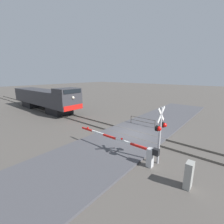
{
  "coord_description": "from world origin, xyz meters",
  "views": [
    {
      "loc": [
        -11.7,
        -7.1,
        5.52
      ],
      "look_at": [
        -0.92,
        1.87,
        2.1
      ],
      "focal_mm": 24.61,
      "sensor_mm": 36.0,
      "label": 1
    }
  ],
  "objects_px": {
    "utility_cabinet": "(189,175)",
    "locomotive": "(45,98)",
    "crossing_signal": "(160,130)",
    "guard_railing": "(142,121)",
    "crossing_gate": "(136,149)"
  },
  "relations": [
    {
      "from": "crossing_signal",
      "to": "crossing_gate",
      "type": "height_order",
      "value": "crossing_signal"
    },
    {
      "from": "locomotive",
      "to": "crossing_signal",
      "type": "height_order",
      "value": "locomotive"
    },
    {
      "from": "locomotive",
      "to": "utility_cabinet",
      "type": "height_order",
      "value": "locomotive"
    },
    {
      "from": "crossing_signal",
      "to": "guard_railing",
      "type": "bearing_deg",
      "value": 36.61
    },
    {
      "from": "locomotive",
      "to": "utility_cabinet",
      "type": "distance_m",
      "value": 22.63
    },
    {
      "from": "locomotive",
      "to": "utility_cabinet",
      "type": "xyz_separation_m",
      "value": [
        -4.21,
        -22.21,
        -1.23
      ]
    },
    {
      "from": "crossing_gate",
      "to": "crossing_signal",
      "type": "bearing_deg",
      "value": -62.26
    },
    {
      "from": "locomotive",
      "to": "crossing_signal",
      "type": "relative_size",
      "value": 4.15
    },
    {
      "from": "locomotive",
      "to": "crossing_signal",
      "type": "bearing_deg",
      "value": -98.68
    },
    {
      "from": "crossing_signal",
      "to": "crossing_gate",
      "type": "bearing_deg",
      "value": 117.74
    },
    {
      "from": "crossing_signal",
      "to": "utility_cabinet",
      "type": "xyz_separation_m",
      "value": [
        -1.13,
        -2.04,
        -1.56
      ]
    },
    {
      "from": "utility_cabinet",
      "to": "locomotive",
      "type": "bearing_deg",
      "value": 79.27
    },
    {
      "from": "guard_railing",
      "to": "utility_cabinet",
      "type": "bearing_deg",
      "value": -137.54
    },
    {
      "from": "utility_cabinet",
      "to": "guard_railing",
      "type": "bearing_deg",
      "value": 42.46
    },
    {
      "from": "utility_cabinet",
      "to": "guard_railing",
      "type": "relative_size",
      "value": 0.47
    }
  ]
}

